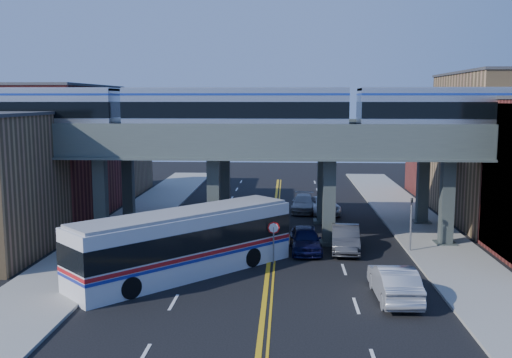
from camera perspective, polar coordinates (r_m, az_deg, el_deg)
ground at (r=32.48m, az=1.10°, el=-9.94°), size 120.00×120.00×0.00m
sidewalk_west at (r=43.90m, az=-13.67°, el=-5.31°), size 5.00×70.00×0.16m
sidewalk_east at (r=43.35m, az=17.03°, el=-5.61°), size 5.00×70.00×0.16m
building_west_b at (r=51.00m, az=-19.49°, el=2.45°), size 8.00×14.00×11.00m
building_west_c at (r=63.29m, az=-14.93°, el=2.26°), size 8.00×10.00×8.00m
building_east_b at (r=50.19m, az=23.45°, el=2.75°), size 8.00×14.00×12.00m
building_east_c at (r=62.62m, az=19.27°, el=2.48°), size 8.00×10.00×9.00m
mural_panel at (r=37.77m, az=23.99°, el=-0.70°), size 0.10×9.50×9.50m
elevated_viaduct_near at (r=39.06m, az=1.53°, el=2.79°), size 52.00×3.60×7.40m
elevated_viaduct_far at (r=46.04m, az=1.77°, el=3.57°), size 52.00×3.60×7.40m
transit_train at (r=39.05m, az=-2.05°, el=6.88°), size 46.80×2.93×3.42m
stop_sign at (r=34.88m, az=1.77°, el=-5.68°), size 0.76×0.09×2.63m
traffic_signal at (r=38.55m, az=15.26°, el=-3.82°), size 0.15×0.18×4.10m
transit_bus at (r=32.96m, az=-7.07°, el=-6.42°), size 11.86×12.02×3.56m
car_lane_a at (r=37.97m, az=4.98°, el=-6.01°), size 2.16×4.98×1.67m
car_lane_b at (r=38.43m, az=8.94°, el=-5.90°), size 2.14×5.21×1.68m
car_lane_c at (r=50.74m, az=6.80°, el=-2.63°), size 2.92×5.39×1.43m
car_lane_d at (r=51.41m, az=4.76°, el=-2.43°), size 2.41×5.23×1.48m
car_parked_curb at (r=29.90m, az=13.64°, el=-9.99°), size 2.00×5.40×1.76m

